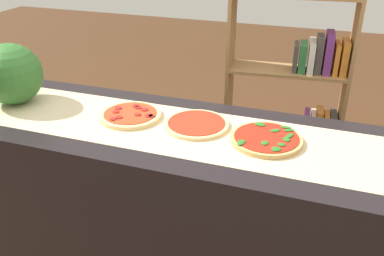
{
  "coord_description": "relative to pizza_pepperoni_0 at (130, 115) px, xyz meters",
  "views": [
    {
      "loc": [
        0.51,
        -1.47,
        1.74
      ],
      "look_at": [
        0.0,
        0.0,
        0.94
      ],
      "focal_mm": 38.66,
      "sensor_mm": 36.0,
      "label": 1
    }
  ],
  "objects": [
    {
      "name": "counter",
      "position": [
        0.31,
        -0.05,
        -0.47
      ],
      "size": [
        2.22,
        0.66,
        0.92
      ],
      "primitive_type": "cube",
      "color": "black",
      "rests_on": "ground_plane"
    },
    {
      "name": "parchment_paper",
      "position": [
        0.31,
        -0.05,
        -0.01
      ],
      "size": [
        2.11,
        0.44,
        0.0
      ],
      "primitive_type": "cube",
      "color": "beige",
      "rests_on": "counter"
    },
    {
      "name": "pizza_pepperoni_0",
      "position": [
        0.0,
        0.0,
        0.0
      ],
      "size": [
        0.28,
        0.28,
        0.03
      ],
      "color": "#E5C17F",
      "rests_on": "parchment_paper"
    },
    {
      "name": "pizza_plain_1",
      "position": [
        0.31,
        0.01,
        -0.0
      ],
      "size": [
        0.29,
        0.29,
        0.02
      ],
      "color": "#E5C17F",
      "rests_on": "parchment_paper"
    },
    {
      "name": "pizza_spinach_2",
      "position": [
        0.63,
        -0.03,
        0.0
      ],
      "size": [
        0.29,
        0.29,
        0.03
      ],
      "color": "tan",
      "rests_on": "parchment_paper"
    },
    {
      "name": "watermelon",
      "position": [
        -0.61,
        -0.03,
        0.13
      ],
      "size": [
        0.29,
        0.29,
        0.29
      ],
      "primitive_type": "sphere",
      "color": "#2D6628",
      "rests_on": "counter"
    },
    {
      "name": "bookshelf",
      "position": [
        0.68,
        0.95,
        -0.29
      ],
      "size": [
        0.74,
        0.3,
        1.36
      ],
      "color": "#A87A47",
      "rests_on": "ground_plane"
    }
  ]
}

